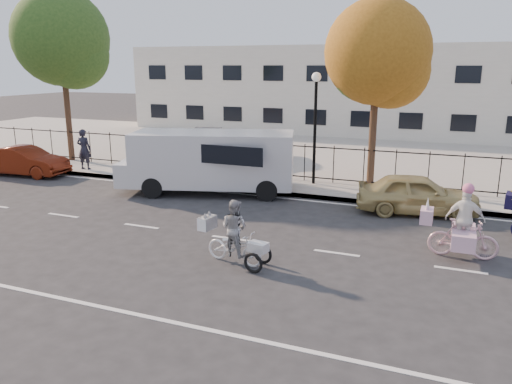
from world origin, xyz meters
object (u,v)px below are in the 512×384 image
at_px(unicorn_bike, 462,231).
at_px(lot_car_a, 200,143).
at_px(zebra_trike, 235,239).
at_px(lot_car_b, 259,149).
at_px(white_van, 210,160).
at_px(red_sedan, 25,161).
at_px(lot_car_c, 253,148).
at_px(lamppost, 316,109).
at_px(pedestrian, 84,149).
at_px(gold_sedan, 417,194).

xyz_separation_m(unicorn_bike, lot_car_a, (-12.67, 9.89, 0.06)).
bearing_deg(zebra_trike, lot_car_b, 27.93).
bearing_deg(white_van, unicorn_bike, -38.61).
bearing_deg(red_sedan, lot_car_c, -61.15).
height_order(zebra_trike, lot_car_b, zebra_trike).
height_order(lamppost, lot_car_c, lamppost).
height_order(pedestrian, lot_car_b, pedestrian).
relative_size(unicorn_bike, lot_car_a, 0.45).
bearing_deg(pedestrian, lot_car_b, -152.09).
bearing_deg(unicorn_bike, pedestrian, 72.90).
relative_size(lamppost, zebra_trike, 2.29).
height_order(zebra_trike, lot_car_a, zebra_trike).
xyz_separation_m(gold_sedan, pedestrian, (-14.50, 1.19, 0.40)).
xyz_separation_m(zebra_trike, unicorn_bike, (5.17, 2.44, 0.10)).
xyz_separation_m(zebra_trike, white_van, (-3.71, 6.06, 0.66)).
distance_m(gold_sedan, lot_car_c, 9.72).
bearing_deg(red_sedan, gold_sedan, -94.39).
distance_m(pedestrian, lot_car_a, 5.99).
bearing_deg(unicorn_bike, red_sedan, 79.31).
relative_size(zebra_trike, white_van, 0.27).
bearing_deg(lot_car_c, pedestrian, -149.73).
bearing_deg(pedestrian, gold_sedan, 167.65).
height_order(unicorn_bike, lot_car_b, unicorn_bike).
xyz_separation_m(gold_sedan, lot_car_b, (-7.87, 5.93, 0.09)).
xyz_separation_m(unicorn_bike, lot_car_c, (-9.39, 9.10, 0.13)).
xyz_separation_m(zebra_trike, lot_car_b, (-4.05, 11.99, 0.13)).
distance_m(red_sedan, gold_sedan, 16.51).
bearing_deg(white_van, pedestrian, 153.88).
xyz_separation_m(red_sedan, lot_car_c, (8.47, 5.79, 0.21)).
xyz_separation_m(zebra_trike, pedestrian, (-10.68, 7.26, 0.44)).
relative_size(white_van, pedestrian, 3.84).
distance_m(lot_car_a, lot_car_b, 3.46).
height_order(lamppost, zebra_trike, lamppost).
distance_m(unicorn_bike, white_van, 9.61).
height_order(unicorn_bike, pedestrian, pedestrian).
bearing_deg(lot_car_c, white_van, -87.94).
bearing_deg(lot_car_a, gold_sedan, -43.35).
bearing_deg(lot_car_b, pedestrian, -156.20).
relative_size(red_sedan, lot_car_b, 0.90).
relative_size(red_sedan, pedestrian, 2.13).
relative_size(unicorn_bike, gold_sedan, 0.50).
bearing_deg(lot_car_c, red_sedan, -148.90).
bearing_deg(lamppost, pedestrian, -173.91).
height_order(gold_sedan, lot_car_c, lot_car_c).
relative_size(gold_sedan, lot_car_a, 0.89).
bearing_deg(lot_car_b, gold_sedan, -48.71).
bearing_deg(pedestrian, lot_car_a, -129.72).
relative_size(red_sedan, lot_car_a, 0.89).
distance_m(pedestrian, lot_car_c, 7.75).
bearing_deg(gold_sedan, red_sedan, 80.19).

